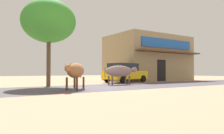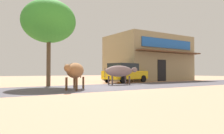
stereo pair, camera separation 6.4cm
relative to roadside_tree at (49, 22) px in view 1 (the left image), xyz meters
The scene contains 7 objects.
ground 5.29m from the roadside_tree, 49.54° to the right, with size 80.00×80.00×0.00m, color tan.
asphalt_road 5.29m from the roadside_tree, 49.54° to the right, with size 72.00×5.25×0.00m, color #504C54.
storefront_right_club 13.10m from the roadside_tree, 18.70° to the left, with size 8.56×6.57×4.79m.
roadside_tree is the anchor object (origin of this frame).
parked_hatchback_car 7.78m from the roadside_tree, 10.41° to the left, with size 4.30×2.60×1.64m.
cow_near_brown 4.61m from the roadside_tree, 83.26° to the right, with size 2.04×2.36×1.38m.
cow_far_dark 5.83m from the roadside_tree, 12.93° to the right, with size 2.89×0.68×1.36m.
Camera 1 is at (-6.13, -10.98, 0.90)m, focal length 34.15 mm.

